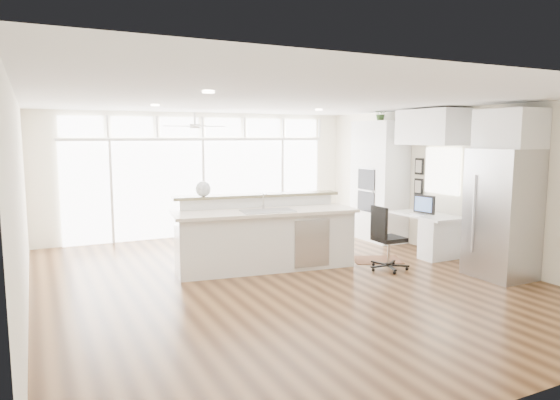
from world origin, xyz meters
name	(u,v)px	position (x,y,z in m)	size (l,w,h in m)	color
floor	(283,280)	(0.00, 0.00, -0.01)	(7.00, 8.00, 0.02)	#432814
ceiling	(283,101)	(0.00, 0.00, 2.70)	(7.00, 8.00, 0.02)	white
wall_back	(202,174)	(0.00, 4.00, 1.35)	(7.00, 0.04, 2.70)	white
wall_front	(512,243)	(0.00, -4.00, 1.35)	(7.00, 0.04, 2.70)	white
wall_left	(21,207)	(-3.50, 0.00, 1.35)	(0.04, 8.00, 2.70)	white
wall_right	(456,183)	(3.50, 0.00, 1.35)	(0.04, 8.00, 2.70)	white
glass_wall	(203,188)	(0.00, 3.94, 1.05)	(5.80, 0.06, 2.08)	white
transom_row	(202,127)	(0.00, 3.94, 2.38)	(5.90, 0.06, 0.40)	white
desk_window	(442,171)	(3.46, 0.30, 1.55)	(0.04, 0.85, 0.85)	white
ceiling_fan	(195,121)	(-0.50, 2.80, 2.48)	(1.16, 1.16, 0.32)	silver
recessed_lights	(277,103)	(0.00, 0.20, 2.68)	(3.40, 3.00, 0.02)	beige
oven_cabinet	(379,181)	(3.17, 1.80, 1.25)	(0.64, 1.20, 2.50)	white
desk_nook	(426,234)	(3.13, 0.30, 0.38)	(0.72, 1.30, 0.76)	white
upper_cabinets	(432,127)	(3.17, 0.30, 2.35)	(0.64, 1.30, 0.64)	white
refrigerator	(502,214)	(3.11, -1.35, 1.00)	(0.76, 0.90, 2.00)	#ACACB1
fridge_cabinet	(510,129)	(3.17, -1.35, 2.30)	(0.64, 0.90, 0.60)	white
framed_photos	(419,177)	(3.46, 0.92, 1.40)	(0.06, 0.22, 0.80)	black
kitchen_island	(266,233)	(0.03, 0.72, 0.60)	(3.02, 1.14, 1.20)	white
rug	(377,260)	(2.05, 0.35, 0.01)	(0.83, 0.60, 0.01)	#3C1F13
office_chair	(389,238)	(1.82, -0.24, 0.53)	(0.55, 0.51, 1.05)	black
fishbowl	(203,189)	(-0.85, 1.25, 1.33)	(0.26, 0.26, 0.26)	silver
monitor	(424,204)	(3.05, 0.30, 0.95)	(0.08, 0.45, 0.38)	black
keyboard	(417,215)	(2.88, 0.30, 0.77)	(0.11, 0.29, 0.01)	white
potted_plant	(381,115)	(3.17, 1.80, 2.62)	(0.28, 0.31, 0.24)	#335323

